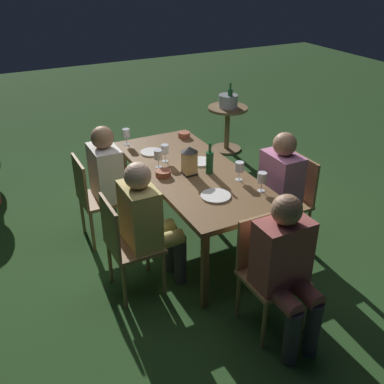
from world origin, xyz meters
The scene contains 24 objects.
ground_plane centered at (0.00, 0.00, 0.00)m, with size 16.00×16.00×0.00m, color #26471E.
dining_table centered at (0.00, 0.00, 0.70)m, with size 1.95×0.85×0.76m.
chair_side_right_a centered at (-0.44, 0.81, 0.49)m, with size 0.42×0.40×0.87m.
person_in_mustard centered at (-0.44, 0.62, 0.64)m, with size 0.38×0.47×1.15m.
chair_side_right_b centered at (0.44, 0.81, 0.49)m, with size 0.42×0.40×0.87m.
person_in_cream centered at (0.44, 0.62, 0.64)m, with size 0.38×0.47×1.15m.
chair_head_near centered at (-1.22, 0.00, 0.49)m, with size 0.40×0.42×0.87m.
person_in_rust centered at (-1.42, 0.00, 0.64)m, with size 0.48×0.38×1.15m.
chair_side_left_a centered at (-0.44, -0.81, 0.49)m, with size 0.42×0.40×0.87m.
person_in_pink centered at (-0.44, -0.62, 0.64)m, with size 0.38×0.47×1.15m.
lantern_centerpiece centered at (-0.06, 0.06, 0.91)m, with size 0.15×0.15×0.27m.
green_bottle_on_table centered at (-0.12, -0.11, 0.87)m, with size 0.07×0.07×0.29m.
wine_glass_a centered at (-0.62, -0.33, 0.87)m, with size 0.08×0.08×0.17m.
wine_glass_b centered at (0.29, 0.14, 0.87)m, with size 0.08×0.08×0.17m.
wine_glass_c centered at (0.20, 0.25, 0.87)m, with size 0.08×0.08×0.17m.
wine_glass_d centered at (-0.36, -0.28, 0.87)m, with size 0.08×0.08×0.17m.
wine_glass_e centered at (0.86, 0.32, 0.87)m, with size 0.08×0.08×0.17m.
plate_a centered at (-0.54, 0.06, 0.77)m, with size 0.25×0.25×0.01m, color white.
plate_b centered at (0.54, 0.18, 0.77)m, with size 0.22×0.22×0.01m, color silver.
plate_c centered at (0.12, -0.15, 0.77)m, with size 0.23×0.23×0.01m, color white.
bowl_olives centered at (0.01, 0.28, 0.79)m, with size 0.14×0.14×0.05m.
bowl_bread centered at (0.77, -0.30, 0.79)m, with size 0.13×0.13×0.06m.
side_table centered at (1.81, -1.48, 0.42)m, with size 0.55×0.55×0.63m.
ice_bucket centered at (1.81, -1.48, 0.72)m, with size 0.26×0.26×0.34m.
Camera 1 is at (-3.34, 1.71, 2.54)m, focal length 42.48 mm.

